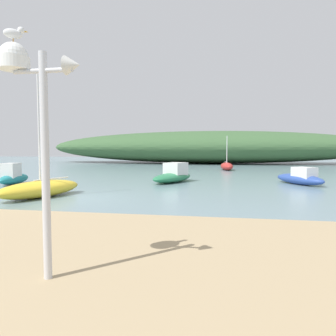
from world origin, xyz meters
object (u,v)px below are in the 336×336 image
at_px(mast_structure, 28,89).
at_px(seagull_on_radar, 14,33).
at_px(sailboat_off_point, 227,166).
at_px(motorboat_near_shore, 13,177).
at_px(sailboat_east_reach, 40,189).
at_px(motorboat_by_sandbar, 300,178).
at_px(motorboat_outer_mooring, 173,175).

bearing_deg(mast_structure, seagull_on_radar, 176.68).
height_order(seagull_on_radar, sailboat_off_point, seagull_on_radar).
relative_size(motorboat_near_shore, sailboat_off_point, 0.85).
bearing_deg(seagull_on_radar, sailboat_off_point, 82.51).
bearing_deg(sailboat_east_reach, sailboat_off_point, 65.88).
bearing_deg(sailboat_off_point, motorboat_by_sandbar, -70.46).
distance_m(sailboat_east_reach, motorboat_by_sandbar, 14.33).
xyz_separation_m(sailboat_east_reach, sailboat_off_point, (8.35, 18.66, -0.01)).
relative_size(mast_structure, motorboat_near_shore, 1.24).
xyz_separation_m(mast_structure, motorboat_near_shore, (-9.45, 12.47, -2.57)).
bearing_deg(sailboat_off_point, motorboat_near_shore, -131.53).
bearing_deg(mast_structure, motorboat_by_sandbar, 64.01).
distance_m(motorboat_by_sandbar, sailboat_off_point, 12.33).
relative_size(sailboat_east_reach, motorboat_near_shore, 1.88).
bearing_deg(sailboat_east_reach, mast_structure, -58.57).
height_order(sailboat_east_reach, motorboat_outer_mooring, sailboat_east_reach).
height_order(mast_structure, motorboat_near_shore, mast_structure).
bearing_deg(sailboat_east_reach, motorboat_outer_mooring, 55.55).
relative_size(motorboat_near_shore, motorboat_by_sandbar, 0.78).
bearing_deg(motorboat_outer_mooring, sailboat_east_reach, -124.45).
distance_m(motorboat_near_shore, sailboat_off_point, 19.27).
relative_size(motorboat_by_sandbar, sailboat_off_point, 1.09).
distance_m(motorboat_outer_mooring, sailboat_off_point, 12.13).
height_order(mast_structure, seagull_on_radar, seagull_on_radar).
bearing_deg(seagull_on_radar, motorboat_near_shore, 126.58).
relative_size(sailboat_east_reach, sailboat_off_point, 1.60).
height_order(motorboat_outer_mooring, motorboat_by_sandbar, motorboat_outer_mooring).
xyz_separation_m(seagull_on_radar, sailboat_east_reach, (-4.82, 8.22, -3.47)).
relative_size(sailboat_east_reach, motorboat_outer_mooring, 1.31).
relative_size(motorboat_near_shore, motorboat_outer_mooring, 0.70).
height_order(sailboat_east_reach, motorboat_near_shore, sailboat_east_reach).
bearing_deg(sailboat_off_point, motorboat_outer_mooring, -106.86).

